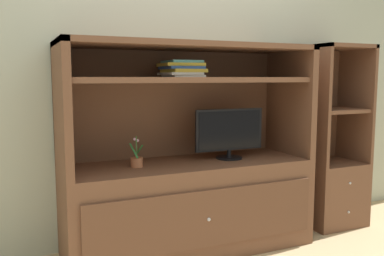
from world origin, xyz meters
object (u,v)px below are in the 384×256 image
(bookshelf_tall, at_px, (331,166))
(upright_book_row, at_px, (321,96))
(magazine_stack, at_px, (182,69))
(tv_monitor, at_px, (229,132))
(potted_plant, at_px, (137,161))
(media_console, at_px, (189,184))

(bookshelf_tall, bearing_deg, upright_book_row, -176.06)
(magazine_stack, bearing_deg, bookshelf_tall, 0.63)
(bookshelf_tall, distance_m, upright_book_row, 0.61)
(tv_monitor, height_order, potted_plant, tv_monitor)
(media_console, xyz_separation_m, magazine_stack, (-0.06, -0.01, 0.82))
(bookshelf_tall, bearing_deg, magazine_stack, -179.37)
(potted_plant, xyz_separation_m, bookshelf_tall, (1.70, 0.01, -0.19))
(tv_monitor, distance_m, potted_plant, 0.73)
(potted_plant, xyz_separation_m, magazine_stack, (0.33, -0.00, 0.62))
(magazine_stack, xyz_separation_m, upright_book_row, (1.23, 0.01, -0.21))
(tv_monitor, xyz_separation_m, potted_plant, (-0.71, 0.00, -0.16))
(tv_monitor, bearing_deg, media_console, 178.48)
(media_console, height_order, tv_monitor, media_console)
(tv_monitor, xyz_separation_m, bookshelf_tall, (0.99, 0.01, -0.34))
(media_console, bearing_deg, bookshelf_tall, 0.20)
(media_console, xyz_separation_m, upright_book_row, (1.17, -0.01, 0.61))
(potted_plant, xyz_separation_m, upright_book_row, (1.56, 0.00, 0.41))
(media_console, xyz_separation_m, potted_plant, (-0.39, -0.01, 0.21))
(magazine_stack, distance_m, bookshelf_tall, 1.59)
(potted_plant, bearing_deg, upright_book_row, 0.08)
(bookshelf_tall, xyz_separation_m, upright_book_row, (-0.15, -0.01, 0.59))
(magazine_stack, distance_m, upright_book_row, 1.25)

